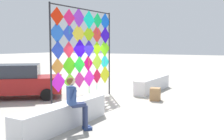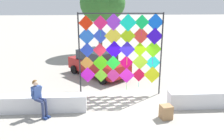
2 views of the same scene
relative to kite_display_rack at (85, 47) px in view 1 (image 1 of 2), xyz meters
The scene contains 7 objects.
ground 2.75m from the kite_display_rack, 82.99° to the right, with size 120.00×120.00×0.00m, color #9E998E.
plaza_ledge_left 4.44m from the kite_display_rack, 153.54° to the right, with size 3.69×0.62×0.74m, color silver.
plaza_ledge_right 4.70m from the kite_display_rack, 24.49° to the right, with size 3.69×0.62×0.74m, color silver.
kite_display_rack is the anchor object (origin of this frame).
seated_vendor 4.49m from the kite_display_rack, 147.92° to the right, with size 0.76×0.71×1.59m.
parked_car 3.72m from the kite_display_rack, 110.05° to the left, with size 4.01×4.28×1.60m.
cardboard_box_large 3.82m from the kite_display_rack, 59.67° to the right, with size 0.45×0.43×0.57m, color #9E754C.
Camera 1 is at (-9.69, -5.56, 2.49)m, focal length 42.02 mm.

